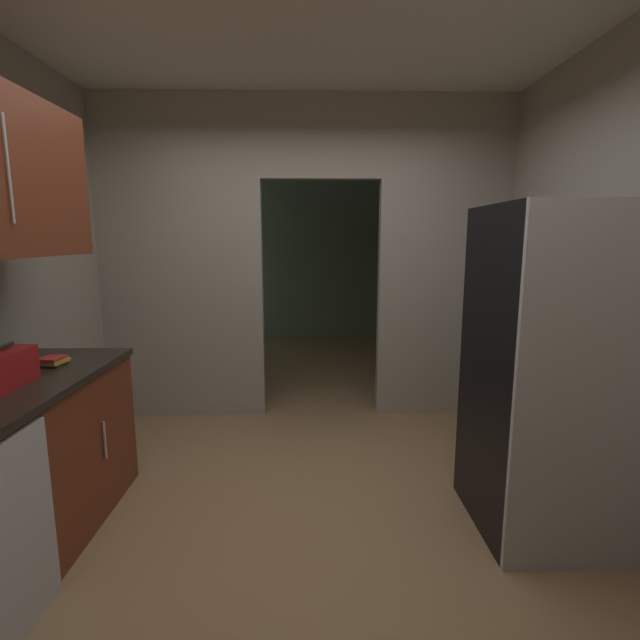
% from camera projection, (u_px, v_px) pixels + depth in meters
% --- Properties ---
extents(ground, '(20.00, 20.00, 0.00)m').
position_uv_depth(ground, '(304.00, 521.00, 2.67)').
color(ground, '#93704C').
extents(kitchen_overhead_slab, '(3.97, 7.43, 0.06)m').
position_uv_depth(kitchen_overhead_slab, '(303.00, 23.00, 2.70)').
color(kitchen_overhead_slab, silver).
extents(kitchen_partition, '(3.57, 0.12, 2.78)m').
position_uv_depth(kitchen_partition, '(301.00, 250.00, 4.11)').
color(kitchen_partition, '#9E998C').
rests_on(kitchen_partition, ground).
extents(adjoining_room_shell, '(3.57, 3.39, 2.78)m').
position_uv_depth(adjoining_room_shell, '(307.00, 253.00, 6.35)').
color(adjoining_room_shell, slate).
rests_on(adjoining_room_shell, ground).
extents(refrigerator, '(0.78, 0.80, 1.76)m').
position_uv_depth(refrigerator, '(556.00, 373.00, 2.50)').
color(refrigerator, black).
rests_on(refrigerator, ground).
extents(lower_cabinet_run, '(0.67, 1.70, 0.89)m').
position_uv_depth(lower_cabinet_run, '(4.00, 477.00, 2.27)').
color(lower_cabinet_run, maroon).
rests_on(lower_cabinet_run, ground).
extents(dishwasher, '(0.02, 0.56, 0.83)m').
position_uv_depth(dishwasher, '(11.00, 545.00, 1.82)').
color(dishwasher, '#B7BABC').
rests_on(dishwasher, ground).
extents(book_stack, '(0.14, 0.15, 0.05)m').
position_uv_depth(book_stack, '(53.00, 361.00, 2.61)').
color(book_stack, black).
rests_on(book_stack, lower_cabinet_run).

